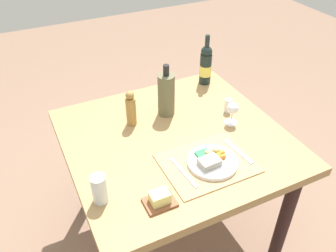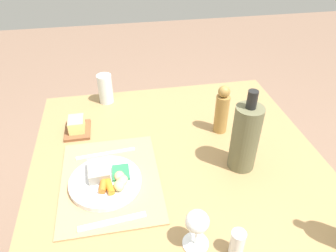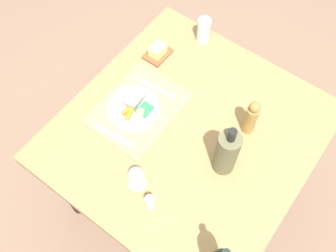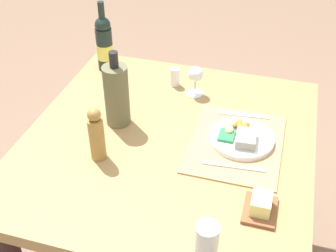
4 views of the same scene
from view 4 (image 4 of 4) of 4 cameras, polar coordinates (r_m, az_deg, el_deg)
dining_table at (r=1.69m, az=-0.03°, el=-4.45°), size 1.11×1.06×0.77m
placemat at (r=1.62m, az=8.83°, el=-2.23°), size 0.42×0.33×0.01m
dinner_plate at (r=1.62m, az=9.44°, el=-1.41°), size 0.24×0.24×0.05m
fork at (r=1.51m, az=8.52°, el=-5.23°), size 0.03×0.22×0.00m
knife at (r=1.75m, az=9.77°, el=1.44°), size 0.04×0.20×0.00m
pepper_mill at (r=1.50m, az=-9.28°, el=-1.16°), size 0.05×0.05×0.21m
cooler_bottle at (r=1.64m, az=-6.70°, el=4.06°), size 0.09×0.09×0.30m
water_tumbler at (r=1.21m, az=5.00°, el=-15.24°), size 0.07×0.07×0.14m
butter_dish at (r=1.38m, az=11.95°, el=-10.14°), size 0.13×0.10×0.06m
salt_shaker at (r=1.91m, az=0.91°, el=6.40°), size 0.04×0.04×0.08m
wine_glass at (r=1.83m, az=3.60°, el=6.56°), size 0.07×0.07×0.13m
wine_bottle at (r=2.01m, az=-8.27°, el=10.53°), size 0.08×0.08×0.32m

